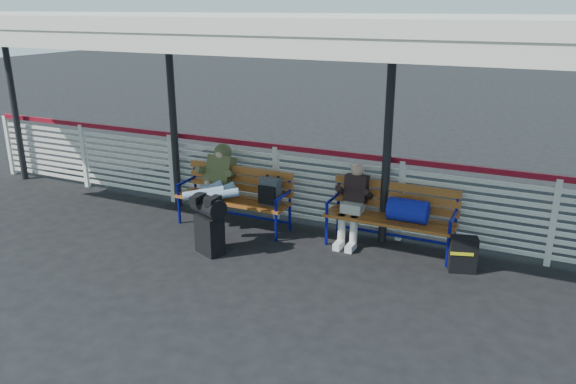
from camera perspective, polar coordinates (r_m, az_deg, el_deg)
The scene contains 9 objects.
ground at distance 7.55m, azimuth -7.68°, elevation -7.41°, with size 60.00×60.00×0.00m, color black.
fence at distance 8.85m, azimuth -1.23°, elevation 1.26°, with size 12.08×0.08×1.24m.
canopy at distance 7.55m, azimuth -5.00°, elevation 16.62°, with size 12.60×3.60×3.16m.
luggage_stack at distance 7.75m, azimuth -8.03°, elevation -3.09°, with size 0.57×0.46×0.83m.
bench_left at distance 8.56m, azimuth -4.55°, elevation 0.02°, with size 1.80×0.56×0.92m.
bench_right at distance 7.88m, azimuth 11.20°, elevation -1.86°, with size 1.80×0.56×0.92m.
traveler_man at distance 8.38m, azimuth -7.54°, elevation 0.45°, with size 0.94×1.63×0.77m.
companion_person at distance 8.04m, azimuth 6.62°, elevation -1.14°, with size 0.32×0.66×1.15m.
suitcase_side at distance 7.58m, azimuth 17.35°, elevation -6.07°, with size 0.38×0.29×0.47m.
Camera 1 is at (3.78, -5.66, 3.26)m, focal length 35.00 mm.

